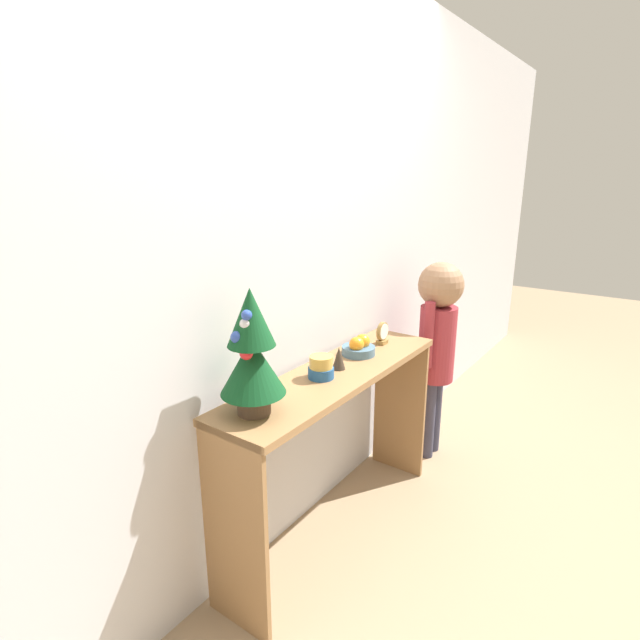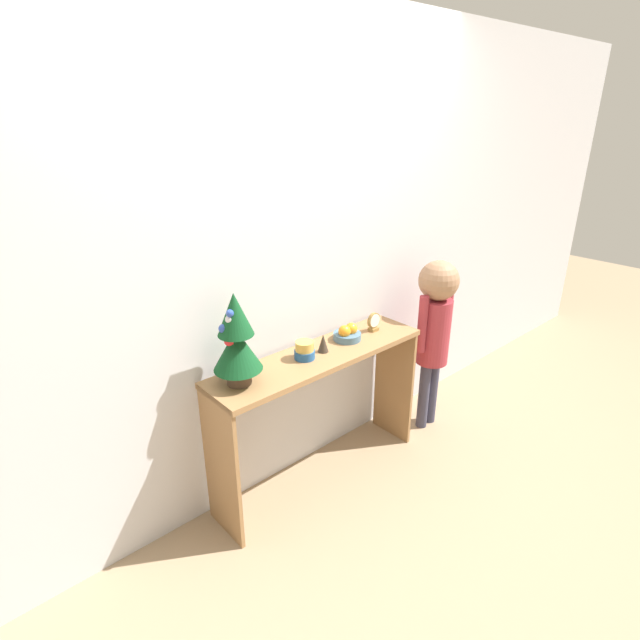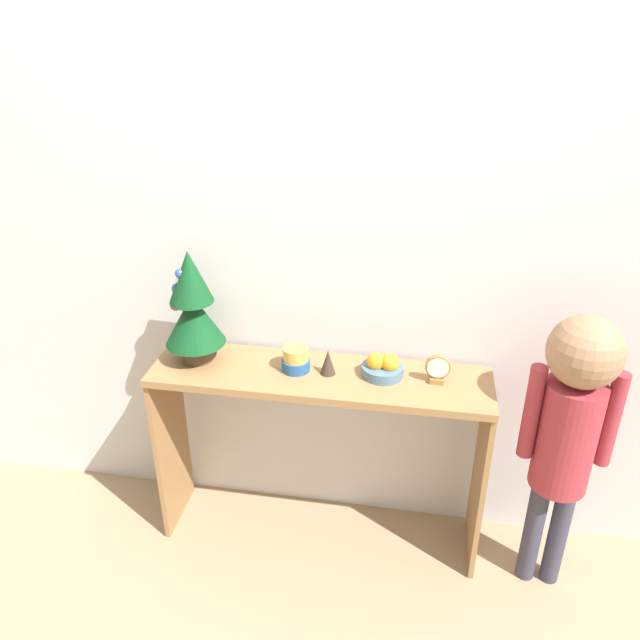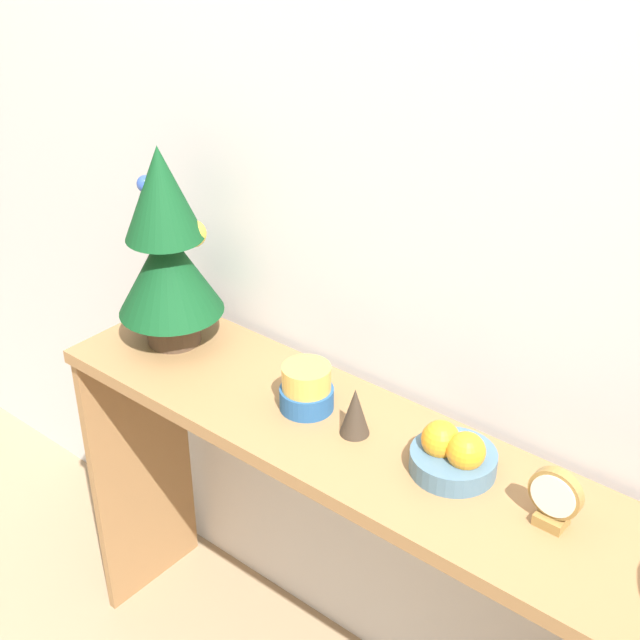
% 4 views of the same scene
% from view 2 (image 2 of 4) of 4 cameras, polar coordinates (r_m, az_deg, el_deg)
% --- Properties ---
extents(ground_plane, '(12.00, 12.00, 0.00)m').
position_cam_2_polar(ground_plane, '(2.98, 2.17, -18.73)').
color(ground_plane, '#997F60').
extents(back_wall, '(7.00, 0.05, 2.50)m').
position_cam_2_polar(back_wall, '(2.61, -3.09, 6.65)').
color(back_wall, silver).
rests_on(back_wall, ground_plane).
extents(console_table, '(1.28, 0.33, 0.79)m').
position_cam_2_polar(console_table, '(2.72, -0.03, -7.27)').
color(console_table, olive).
rests_on(console_table, ground_plane).
extents(mini_tree, '(0.23, 0.23, 0.45)m').
position_cam_2_polar(mini_tree, '(2.29, -9.55, -2.14)').
color(mini_tree, '#4C3828').
rests_on(mini_tree, console_table).
extents(fruit_bowl, '(0.16, 0.16, 0.09)m').
position_cam_2_polar(fruit_bowl, '(2.78, 3.15, -1.57)').
color(fruit_bowl, '#476B84').
rests_on(fruit_bowl, console_table).
extents(singing_bowl, '(0.11, 0.11, 0.09)m').
position_cam_2_polar(singing_bowl, '(2.56, -1.78, -3.50)').
color(singing_bowl, '#235189').
rests_on(singing_bowl, console_table).
extents(desk_clock, '(0.09, 0.04, 0.11)m').
position_cam_2_polar(desk_clock, '(2.89, 6.17, -0.23)').
color(desk_clock, olive).
rests_on(desk_clock, console_table).
extents(figurine, '(0.06, 0.06, 0.10)m').
position_cam_2_polar(figurine, '(2.63, 0.36, -2.66)').
color(figurine, '#382D23').
rests_on(figurine, console_table).
extents(child_figure, '(0.32, 0.25, 1.15)m').
position_cam_2_polar(child_figure, '(3.20, 13.01, 0.02)').
color(child_figure, '#38384C').
rests_on(child_figure, ground_plane).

